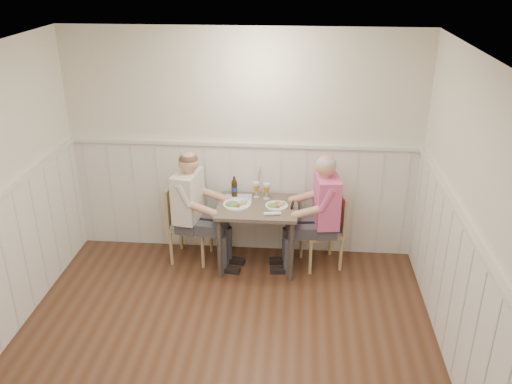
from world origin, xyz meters
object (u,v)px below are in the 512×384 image
(diner_cream, at_px, (193,218))
(grass_vase, at_px, (258,181))
(chair_left, at_px, (186,220))
(dining_table, at_px, (258,214))
(chair_right, at_px, (327,227))
(man_in_pink, at_px, (322,222))
(beer_bottle, at_px, (234,188))

(diner_cream, xyz_separation_m, grass_vase, (0.70, 0.32, 0.33))
(diner_cream, bearing_deg, chair_left, 135.81)
(dining_table, height_order, chair_right, chair_right)
(man_in_pink, xyz_separation_m, beer_bottle, (-0.99, 0.22, 0.28))
(beer_bottle, bearing_deg, dining_table, -37.70)
(dining_table, xyz_separation_m, grass_vase, (-0.02, 0.30, 0.26))
(chair_left, distance_m, man_in_pink, 1.54)
(chair_right, relative_size, grass_vase, 2.48)
(dining_table, bearing_deg, chair_left, 174.20)
(chair_left, bearing_deg, man_in_pink, -3.19)
(chair_left, xyz_separation_m, diner_cream, (0.11, -0.10, 0.08))
(chair_right, relative_size, diner_cream, 0.64)
(beer_bottle, xyz_separation_m, grass_vase, (0.26, 0.09, 0.05))
(man_in_pink, relative_size, diner_cream, 1.00)
(chair_left, bearing_deg, diner_cream, -44.19)
(dining_table, relative_size, diner_cream, 0.64)
(beer_bottle, bearing_deg, diner_cream, -152.02)
(diner_cream, bearing_deg, grass_vase, 24.63)
(diner_cream, distance_m, grass_vase, 0.84)
(diner_cream, bearing_deg, beer_bottle, 27.98)
(grass_vase, bearing_deg, diner_cream, -155.37)
(chair_left, bearing_deg, chair_right, 0.24)
(grass_vase, bearing_deg, dining_table, -86.02)
(grass_vase, bearing_deg, beer_bottle, -161.53)
(chair_left, bearing_deg, beer_bottle, 13.56)
(diner_cream, height_order, grass_vase, diner_cream)
(diner_cream, bearing_deg, man_in_pink, 0.69)
(chair_right, xyz_separation_m, grass_vase, (-0.79, 0.21, 0.43))
(chair_left, relative_size, grass_vase, 2.60)
(chair_right, relative_size, chair_left, 0.96)
(chair_left, distance_m, grass_vase, 0.94)
(grass_vase, bearing_deg, chair_left, -164.84)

